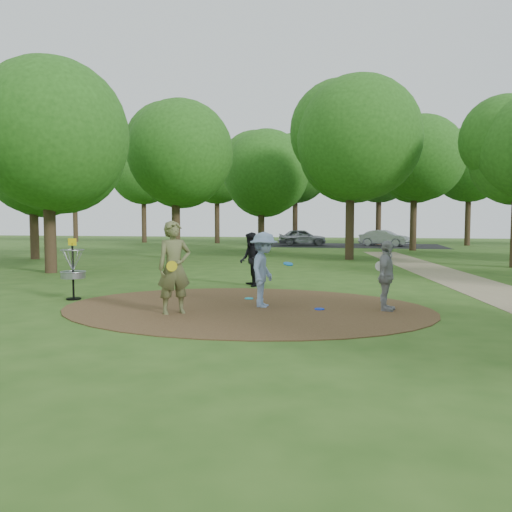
# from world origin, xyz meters

# --- Properties ---
(ground) EXTENTS (100.00, 100.00, 0.00)m
(ground) POSITION_xyz_m (0.00, 0.00, 0.00)
(ground) COLOR #2D5119
(ground) RESTS_ON ground
(dirt_clearing) EXTENTS (8.40, 8.40, 0.02)m
(dirt_clearing) POSITION_xyz_m (0.00, 0.00, 0.01)
(dirt_clearing) COLOR #47301C
(dirt_clearing) RESTS_ON ground
(parking_lot) EXTENTS (14.00, 8.00, 0.01)m
(parking_lot) POSITION_xyz_m (2.00, 30.00, 0.00)
(parking_lot) COLOR black
(parking_lot) RESTS_ON ground
(player_observer_with_disc) EXTENTS (0.86, 0.81, 1.97)m
(player_observer_with_disc) POSITION_xyz_m (-1.29, -1.04, 0.99)
(player_observer_with_disc) COLOR #60643A
(player_observer_with_disc) RESTS_ON ground
(player_throwing_with_disc) EXTENTS (1.05, 1.13, 1.72)m
(player_throwing_with_disc) POSITION_xyz_m (0.40, 0.16, 0.86)
(player_throwing_with_disc) COLOR #8199C0
(player_throwing_with_disc) RESTS_ON ground
(player_walking_with_disc) EXTENTS (0.90, 0.98, 1.63)m
(player_walking_with_disc) POSITION_xyz_m (-0.68, 3.70, 0.82)
(player_walking_with_disc) COLOR black
(player_walking_with_disc) RESTS_ON ground
(player_waiting_with_disc) EXTENTS (0.58, 0.97, 1.54)m
(player_waiting_with_disc) POSITION_xyz_m (3.10, 0.22, 0.77)
(player_waiting_with_disc) COLOR #959598
(player_waiting_with_disc) RESTS_ON ground
(disc_ground_cyan) EXTENTS (0.22, 0.22, 0.02)m
(disc_ground_cyan) POSITION_xyz_m (-0.18, 1.19, 0.03)
(disc_ground_cyan) COLOR #1CBFE3
(disc_ground_cyan) RESTS_ON dirt_clearing
(disc_ground_blue) EXTENTS (0.22, 0.22, 0.02)m
(disc_ground_blue) POSITION_xyz_m (1.68, 0.04, 0.03)
(disc_ground_blue) COLOR #0D2FE3
(disc_ground_blue) RESTS_ON dirt_clearing
(car_left) EXTENTS (4.13, 2.31, 1.33)m
(car_left) POSITION_xyz_m (-2.13, 29.82, 0.66)
(car_left) COLOR #9E9FA6
(car_left) RESTS_ON ground
(car_right) EXTENTS (4.07, 2.62, 1.27)m
(car_right) POSITION_xyz_m (4.41, 29.68, 0.63)
(car_right) COLOR #A9ABB0
(car_right) RESTS_ON ground
(disc_golf_basket) EXTENTS (0.63, 0.63, 1.54)m
(disc_golf_basket) POSITION_xyz_m (-4.50, 0.30, 0.87)
(disc_golf_basket) COLOR black
(disc_golf_basket) RESTS_ON ground
(tree_ring) EXTENTS (37.67, 45.26, 9.00)m
(tree_ring) POSITION_xyz_m (1.61, 9.48, 5.21)
(tree_ring) COLOR #332316
(tree_ring) RESTS_ON ground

